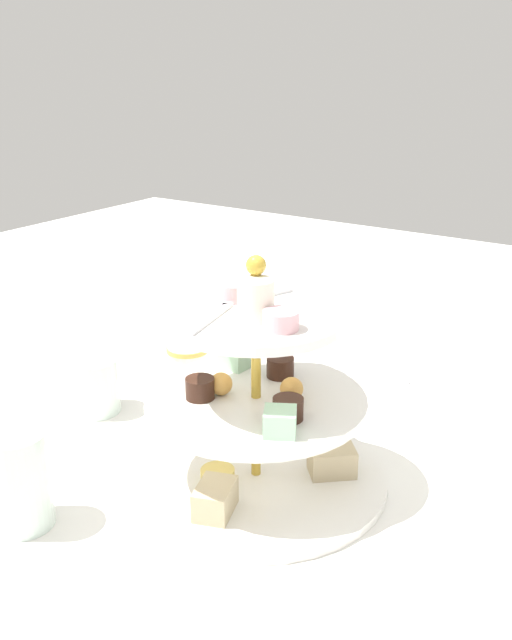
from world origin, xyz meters
TOP-DOWN VIEW (x-y plane):
  - ground_plane at (0.00, 0.00)m, footprint 2.40×2.40m
  - tiered_serving_stand at (0.00, -0.00)m, footprint 0.28×0.28m
  - water_glass_tall_right at (-0.15, 0.22)m, footprint 0.07×0.07m
  - water_glass_short_left at (-0.02, -0.26)m, footprint 0.06×0.06m
  - teacup_with_saucer at (-0.16, -0.23)m, footprint 0.09×0.09m
  - butter_knife_right at (-0.31, -0.04)m, footprint 0.04×0.17m
  - water_glass_mid_back at (0.19, -0.15)m, footprint 0.06×0.06m

SIDE VIEW (x-z plane):
  - ground_plane at x=0.00m, z-range 0.00..0.00m
  - butter_knife_right at x=-0.31m, z-range 0.00..0.00m
  - teacup_with_saucer at x=-0.16m, z-range 0.00..0.05m
  - water_glass_short_left at x=-0.02m, z-range 0.00..0.07m
  - water_glass_mid_back at x=0.19m, z-range 0.00..0.10m
  - water_glass_tall_right at x=-0.15m, z-range 0.00..0.13m
  - tiered_serving_stand at x=0.00m, z-range -0.05..0.20m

